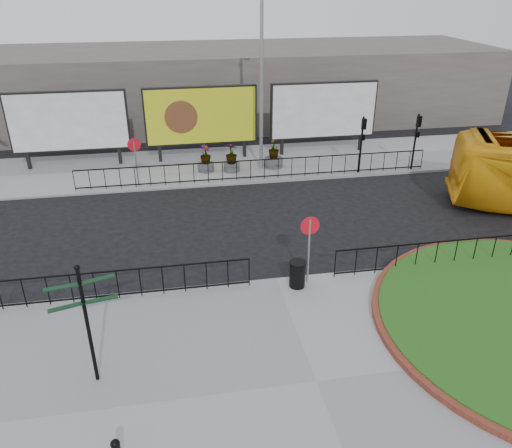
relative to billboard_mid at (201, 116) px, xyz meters
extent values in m
plane|color=black|center=(1.50, -12.97, -2.60)|extent=(90.00, 90.00, 0.00)
cube|color=gray|center=(1.50, -17.97, -2.54)|extent=(30.00, 10.00, 0.12)
cube|color=gray|center=(1.50, -0.97, -2.54)|extent=(44.00, 6.00, 0.12)
cylinder|color=gray|center=(-3.50, -3.57, -1.28)|extent=(0.07, 0.07, 2.40)
cylinder|color=red|center=(-3.50, -3.57, -0.33)|extent=(0.64, 0.03, 0.64)
cylinder|color=white|center=(-3.50, -3.55, -0.33)|extent=(0.50, 0.03, 0.50)
cylinder|color=gray|center=(2.50, -13.37, -1.28)|extent=(0.07, 0.07, 2.40)
cylinder|color=red|center=(2.50, -13.37, -0.33)|extent=(0.64, 0.03, 0.64)
cylinder|color=white|center=(2.50, -13.35, -0.33)|extent=(0.50, 0.03, 0.50)
cube|color=black|center=(-9.40, 0.03, -1.98)|extent=(0.18, 0.18, 1.00)
cube|color=black|center=(-4.60, 0.03, -1.98)|extent=(0.18, 0.18, 1.00)
cube|color=black|center=(-7.00, 0.03, 0.02)|extent=(6.20, 0.25, 3.20)
cube|color=white|center=(-7.00, -0.13, 0.02)|extent=(6.00, 0.06, 3.00)
cube|color=black|center=(-2.40, 0.03, -1.98)|extent=(0.18, 0.18, 1.00)
cube|color=black|center=(2.40, 0.03, -1.98)|extent=(0.18, 0.18, 1.00)
cube|color=black|center=(0.00, 0.03, 0.02)|extent=(6.20, 0.25, 3.20)
cube|color=#B2C41B|center=(0.00, -0.13, 0.02)|extent=(6.00, 0.06, 3.00)
cube|color=black|center=(4.60, 0.03, -1.98)|extent=(0.18, 0.18, 1.00)
cube|color=black|center=(9.40, 0.03, -1.98)|extent=(0.18, 0.18, 1.00)
cube|color=black|center=(7.00, 0.03, 0.02)|extent=(6.20, 0.25, 3.20)
cube|color=white|center=(7.00, -0.13, 0.02)|extent=(6.00, 0.06, 3.00)
cylinder|color=gray|center=(3.00, -1.97, 2.02)|extent=(0.18, 0.18, 9.00)
cylinder|color=black|center=(8.00, -3.57, -0.98)|extent=(0.10, 0.10, 3.00)
cube|color=black|center=(8.00, -3.69, 0.17)|extent=(0.22, 0.18, 0.55)
cube|color=black|center=(8.00, -3.69, -0.53)|extent=(0.20, 0.16, 0.30)
cylinder|color=black|center=(11.00, -3.57, -0.98)|extent=(0.10, 0.10, 3.00)
cube|color=black|center=(11.00, -3.69, 0.17)|extent=(0.22, 0.18, 0.55)
cube|color=black|center=(11.00, -3.69, -0.53)|extent=(0.20, 0.16, 0.30)
cube|color=#605A54|center=(1.50, 9.03, -0.10)|extent=(40.00, 10.00, 5.00)
cylinder|color=black|center=(-4.11, -16.89, -0.80)|extent=(0.09, 0.09, 3.35)
sphere|color=black|center=(-4.11, -16.89, 0.93)|extent=(0.15, 0.15, 0.15)
cube|color=black|center=(-4.52, -16.96, 0.47)|extent=(0.80, 0.28, 0.03)
cube|color=black|center=(-3.71, -16.76, 0.47)|extent=(0.79, 0.39, 0.03)
cube|color=black|center=(-4.51, -17.00, -0.06)|extent=(0.80, 0.35, 0.03)
cube|color=black|center=(-3.69, -16.82, -0.06)|extent=(0.80, 0.28, 0.03)
sphere|color=black|center=(-3.41, -19.52, -1.94)|extent=(0.21, 0.21, 0.21)
cylinder|color=black|center=(2.09, -13.57, -2.04)|extent=(0.53, 0.53, 0.89)
cylinder|color=black|center=(2.09, -13.57, -1.56)|extent=(0.57, 0.57, 0.06)
cylinder|color=#4C4C4F|center=(0.00, -1.97, -2.26)|extent=(0.85, 0.85, 0.45)
imported|color=#1A4D14|center=(0.00, -1.97, -1.54)|extent=(0.79, 0.79, 1.00)
cylinder|color=#4C4C4F|center=(1.36, -2.22, -2.26)|extent=(0.85, 0.85, 0.44)
imported|color=#1A4D14|center=(1.36, -2.22, -1.49)|extent=(0.83, 0.83, 1.10)
cylinder|color=#4C4C4F|center=(3.70, -1.97, -2.22)|extent=(1.00, 1.00, 0.52)
imported|color=#1A4D14|center=(3.70, -1.97, -1.43)|extent=(0.83, 0.83, 1.07)
camera|label=1|loc=(-1.73, -27.29, 6.98)|focal=35.00mm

